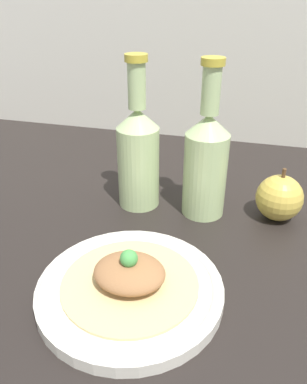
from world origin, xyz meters
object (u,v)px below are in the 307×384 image
object	(u,v)px
apple	(279,198)
plate	(130,288)
plated_food	(130,276)
cider_bottle_left	(138,153)
cider_bottle_right	(206,161)

from	to	relation	value
apple	plate	bearing A→B (deg)	-127.47
plated_food	apple	bearing A→B (deg)	52.53
plated_food	apple	world-z (taller)	apple
cider_bottle_left	cider_bottle_right	bearing A→B (deg)	0.00
cider_bottle_left	apple	bearing A→B (deg)	3.13
plate	plated_food	size ratio (longest dim) A/B	1.36
plate	cider_bottle_left	distance (cm)	26.49
plate	apple	distance (cm)	32.23
plate	cider_bottle_right	distance (cm)	26.52
plated_food	cider_bottle_right	size ratio (longest dim) A/B	0.67
plated_food	apple	distance (cm)	32.10
cider_bottle_right	plate	bearing A→B (deg)	-104.50
cider_bottle_right	cider_bottle_left	bearing A→B (deg)	180.00
apple	plated_food	bearing A→B (deg)	-127.47
plate	plated_food	bearing A→B (deg)	63.43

